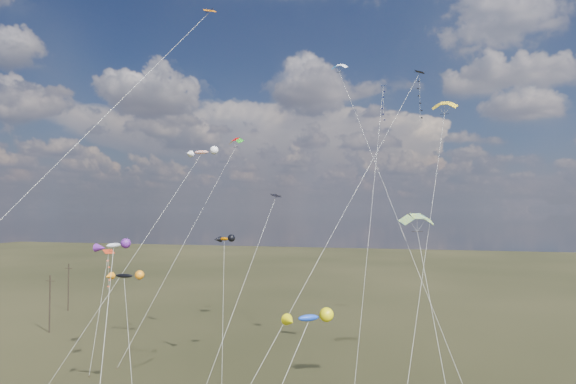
% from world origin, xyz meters
% --- Properties ---
extents(utility_pole_near, '(1.40, 0.20, 8.00)m').
position_xyz_m(utility_pole_near, '(-38.00, 30.00, 4.09)').
color(utility_pole_near, black).
rests_on(utility_pole_near, ground).
extents(utility_pole_far, '(1.40, 0.20, 8.00)m').
position_xyz_m(utility_pole_far, '(-46.00, 44.00, 4.09)').
color(utility_pole_far, black).
rests_on(utility_pole_far, ground).
extents(diamond_black_high, '(14.46, 25.63, 32.46)m').
position_xyz_m(diamond_black_high, '(11.74, 24.21, 27.67)').
color(diamond_black_high, black).
rests_on(diamond_black_high, ground).
extents(diamond_navy_tall, '(1.72, 20.41, 33.10)m').
position_xyz_m(diamond_navy_tall, '(8.09, 32.46, 28.42)').
color(diamond_navy_tall, '#0E1C44').
rests_on(diamond_navy_tall, ground).
extents(diamond_black_mid, '(3.02, 16.48, 18.95)m').
position_xyz_m(diamond_black_mid, '(-2.90, 17.60, 14.05)').
color(diamond_black_mid, black).
rests_on(diamond_black_mid, ground).
extents(diamond_red_low, '(3.15, 7.38, 12.56)m').
position_xyz_m(diamond_red_low, '(-22.71, 21.28, 9.91)').
color(diamond_red_low, '#B93012').
rests_on(diamond_red_low, ground).
extents(diamond_orange_center, '(17.92, 24.27, 33.41)m').
position_xyz_m(diamond_orange_center, '(-8.54, -1.04, 23.08)').
color(diamond_orange_center, '#C15C00').
rests_on(diamond_orange_center, ground).
extents(parafoil_yellow, '(5.43, 18.68, 29.04)m').
position_xyz_m(parafoil_yellow, '(15.23, 24.40, 28.27)').
color(parafoil_yellow, yellow).
rests_on(parafoil_yellow, ground).
extents(parafoil_blue_white, '(15.58, 21.55, 36.07)m').
position_xyz_m(parafoil_blue_white, '(2.99, 32.19, 35.17)').
color(parafoil_blue_white, '#147FD3').
rests_on(parafoil_blue_white, ground).
extents(parafoil_striped, '(4.70, 14.36, 17.40)m').
position_xyz_m(parafoil_striped, '(12.52, 15.82, 16.63)').
color(parafoil_striped, '#EEF30F').
rests_on(parafoil_striped, ground).
extents(parafoil_tricolor, '(10.62, 12.27, 26.71)m').
position_xyz_m(parafoil_tricolor, '(-9.98, 29.21, 25.97)').
color(parafoil_tricolor, '#D69909').
rests_on(parafoil_tricolor, ground).
extents(novelty_black_orange, '(7.08, 6.99, 11.60)m').
position_xyz_m(novelty_black_orange, '(-13.71, 10.68, 11.10)').
color(novelty_black_orange, black).
rests_on(novelty_black_orange, ground).
extents(novelty_orange_black, '(5.25, 10.96, 14.50)m').
position_xyz_m(novelty_orange_black, '(-8.36, 21.83, 13.94)').
color(novelty_orange_black, '#C36100').
rests_on(novelty_orange_black, ground).
extents(novelty_white_purple, '(6.44, 12.33, 15.05)m').
position_xyz_m(novelty_white_purple, '(-8.61, 1.37, 14.56)').
color(novelty_white_purple, silver).
rests_on(novelty_white_purple, ground).
extents(novelty_redwhite_stripe, '(11.47, 14.40, 24.44)m').
position_xyz_m(novelty_redwhite_stripe, '(-11.70, 22.82, 23.77)').
color(novelty_redwhite_stripe, '#D9431E').
rests_on(novelty_redwhite_stripe, ground).
extents(novelty_blue_yellow, '(5.25, 6.34, 11.56)m').
position_xyz_m(novelty_blue_yellow, '(6.78, -2.67, 11.04)').
color(novelty_blue_yellow, '#183EBF').
rests_on(novelty_blue_yellow, ground).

